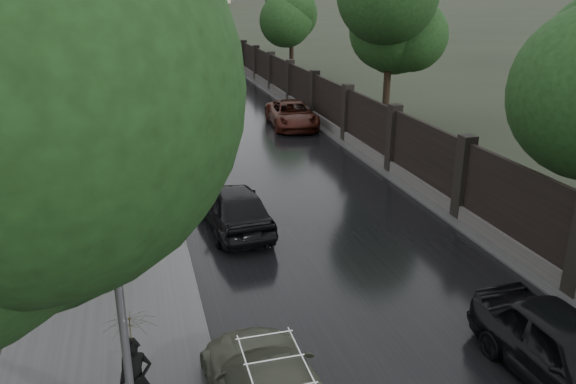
{
  "coord_description": "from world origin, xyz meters",
  "views": [
    {
      "loc": [
        -5.03,
        -4.45,
        6.86
      ],
      "look_at": [
        -1.11,
        9.8,
        1.5
      ],
      "focal_mm": 35.0,
      "sensor_mm": 36.0,
      "label": 1
    }
  ],
  "objects_px": {
    "hatchback_left": "(233,207)",
    "car_right_far": "(292,114)",
    "tree_left_far": "(71,20)",
    "lamp_post": "(127,360)",
    "car_right_near": "(568,354)",
    "traffic_light": "(148,83)",
    "tree_right_b": "(390,30)",
    "pedestrian_umbrella": "(131,337)",
    "tree_right_c": "(292,15)"
  },
  "relations": [
    {
      "from": "hatchback_left",
      "to": "car_right_far",
      "type": "bearing_deg",
      "value": -117.97
    },
    {
      "from": "tree_left_far",
      "to": "lamp_post",
      "type": "xyz_separation_m",
      "value": [
        2.6,
        -28.5,
        -2.57
      ]
    },
    {
      "from": "car_right_near",
      "to": "car_right_far",
      "type": "distance_m",
      "value": 21.14
    },
    {
      "from": "tree_left_far",
      "to": "traffic_light",
      "type": "relative_size",
      "value": 1.85
    },
    {
      "from": "tree_right_b",
      "to": "car_right_far",
      "type": "xyz_separation_m",
      "value": [
        -4.64,
        1.48,
        -4.28
      ]
    },
    {
      "from": "lamp_post",
      "to": "pedestrian_umbrella",
      "type": "relative_size",
      "value": 2.23
    },
    {
      "from": "tree_left_far",
      "to": "lamp_post",
      "type": "distance_m",
      "value": 28.73
    },
    {
      "from": "tree_right_c",
      "to": "pedestrian_umbrella",
      "type": "distance_m",
      "value": 38.88
    },
    {
      "from": "car_right_far",
      "to": "pedestrian_umbrella",
      "type": "bearing_deg",
      "value": -108.23
    },
    {
      "from": "tree_left_far",
      "to": "tree_right_b",
      "type": "bearing_deg",
      "value": -27.3
    },
    {
      "from": "tree_left_far",
      "to": "tree_right_b",
      "type": "xyz_separation_m",
      "value": [
        15.5,
        -8.0,
        -0.29
      ]
    },
    {
      "from": "car_right_far",
      "to": "tree_left_far",
      "type": "bearing_deg",
      "value": 153.28
    },
    {
      "from": "tree_right_c",
      "to": "car_right_near",
      "type": "height_order",
      "value": "tree_right_c"
    },
    {
      "from": "lamp_post",
      "to": "pedestrian_umbrella",
      "type": "bearing_deg",
      "value": 90.5
    },
    {
      "from": "car_right_near",
      "to": "pedestrian_umbrella",
      "type": "distance_m",
      "value": 7.61
    },
    {
      "from": "lamp_post",
      "to": "car_right_far",
      "type": "xyz_separation_m",
      "value": [
        8.26,
        21.98,
        -2.0
      ]
    },
    {
      "from": "tree_right_c",
      "to": "hatchback_left",
      "type": "xyz_separation_m",
      "value": [
        -9.97,
        -28.93,
        -4.23
      ]
    },
    {
      "from": "hatchback_left",
      "to": "lamp_post",
      "type": "bearing_deg",
      "value": 68.25
    },
    {
      "from": "tree_right_b",
      "to": "pedestrian_umbrella",
      "type": "height_order",
      "value": "tree_right_b"
    },
    {
      "from": "tree_left_far",
      "to": "hatchback_left",
      "type": "distance_m",
      "value": 20.23
    },
    {
      "from": "tree_left_far",
      "to": "car_right_far",
      "type": "distance_m",
      "value": 13.47
    },
    {
      "from": "tree_right_b",
      "to": "pedestrian_umbrella",
      "type": "xyz_separation_m",
      "value": [
        -12.92,
        -18.52,
        -3.27
      ]
    },
    {
      "from": "tree_left_far",
      "to": "traffic_light",
      "type": "height_order",
      "value": "tree_left_far"
    },
    {
      "from": "car_right_far",
      "to": "pedestrian_umbrella",
      "type": "distance_m",
      "value": 21.68
    },
    {
      "from": "hatchback_left",
      "to": "car_right_near",
      "type": "distance_m",
      "value": 9.81
    },
    {
      "from": "traffic_light",
      "to": "tree_right_b",
      "type": "bearing_deg",
      "value": -14.24
    },
    {
      "from": "tree_right_c",
      "to": "traffic_light",
      "type": "distance_m",
      "value": 19.26
    },
    {
      "from": "tree_left_far",
      "to": "pedestrian_umbrella",
      "type": "distance_m",
      "value": 26.89
    },
    {
      "from": "traffic_light",
      "to": "pedestrian_umbrella",
      "type": "relative_size",
      "value": 1.75
    },
    {
      "from": "tree_left_far",
      "to": "lamp_post",
      "type": "bearing_deg",
      "value": -84.79
    },
    {
      "from": "tree_right_c",
      "to": "lamp_post",
      "type": "height_order",
      "value": "tree_right_c"
    },
    {
      "from": "tree_right_b",
      "to": "car_right_far",
      "type": "bearing_deg",
      "value": 162.28
    },
    {
      "from": "car_right_far",
      "to": "car_right_near",
      "type": "bearing_deg",
      "value": -87.96
    },
    {
      "from": "tree_right_b",
      "to": "car_right_near",
      "type": "bearing_deg",
      "value": -105.52
    },
    {
      "from": "car_right_near",
      "to": "car_right_far",
      "type": "relative_size",
      "value": 0.87
    },
    {
      "from": "tree_right_b",
      "to": "car_right_near",
      "type": "height_order",
      "value": "tree_right_b"
    },
    {
      "from": "lamp_post",
      "to": "pedestrian_umbrella",
      "type": "distance_m",
      "value": 2.21
    },
    {
      "from": "lamp_post",
      "to": "car_right_near",
      "type": "relative_size",
      "value": 1.22
    },
    {
      "from": "lamp_post",
      "to": "traffic_light",
      "type": "xyz_separation_m",
      "value": [
        1.1,
        23.49,
        -0.27
      ]
    },
    {
      "from": "car_right_near",
      "to": "car_right_far",
      "type": "height_order",
      "value": "car_right_near"
    },
    {
      "from": "traffic_light",
      "to": "pedestrian_umbrella",
      "type": "height_order",
      "value": "traffic_light"
    },
    {
      "from": "car_right_near",
      "to": "pedestrian_umbrella",
      "type": "relative_size",
      "value": 1.83
    },
    {
      "from": "traffic_light",
      "to": "car_right_far",
      "type": "relative_size",
      "value": 0.83
    },
    {
      "from": "car_right_near",
      "to": "pedestrian_umbrella",
      "type": "height_order",
      "value": "pedestrian_umbrella"
    },
    {
      "from": "tree_right_b",
      "to": "hatchback_left",
      "type": "height_order",
      "value": "tree_right_b"
    },
    {
      "from": "lamp_post",
      "to": "pedestrian_umbrella",
      "type": "height_order",
      "value": "lamp_post"
    },
    {
      "from": "tree_right_b",
      "to": "traffic_light",
      "type": "distance_m",
      "value": 12.44
    },
    {
      "from": "pedestrian_umbrella",
      "to": "car_right_near",
      "type": "bearing_deg",
      "value": -12.91
    },
    {
      "from": "tree_right_b",
      "to": "car_right_far",
      "type": "distance_m",
      "value": 6.48
    },
    {
      "from": "lamp_post",
      "to": "traffic_light",
      "type": "height_order",
      "value": "lamp_post"
    }
  ]
}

